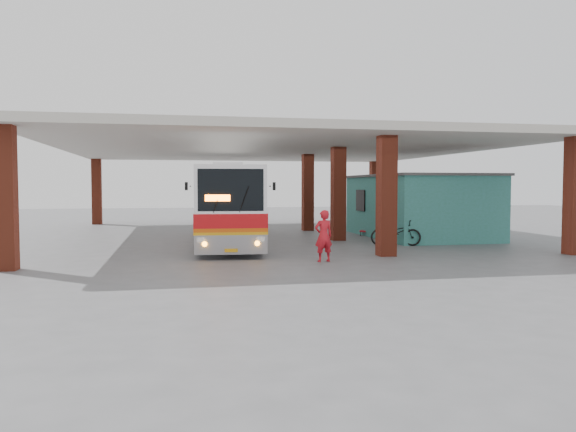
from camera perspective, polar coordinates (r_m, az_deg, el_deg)
The scene contains 8 objects.
ground at distance 22.76m, azimuth 0.05°, elevation -3.34°, with size 90.00×90.00×0.00m, color #515154.
brick_columns at distance 27.81m, azimuth 0.83°, elevation 2.31°, with size 20.10×21.60×4.35m.
canopy_roof at distance 29.16m, azimuth -1.61°, elevation 6.91°, with size 21.00×23.00×0.30m, color beige.
shop_building at distance 28.83m, azimuth 13.12°, elevation 1.04°, with size 5.20×8.20×3.11m.
coach_bus at distance 25.06m, azimuth -6.24°, elevation 1.21°, with size 3.38×12.15×3.50m.
motorcycle at distance 24.27m, azimuth 10.89°, elevation -1.68°, with size 0.74×2.12×1.11m, color black.
pedestrian at distance 18.83m, azimuth 3.63°, elevation -2.03°, with size 0.63×0.42×1.74m, color red.
red_chair at distance 28.90m, azimuth 7.92°, elevation -1.24°, with size 0.56×0.56×0.84m.
Camera 1 is at (-4.62, -22.14, 2.53)m, focal length 35.00 mm.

